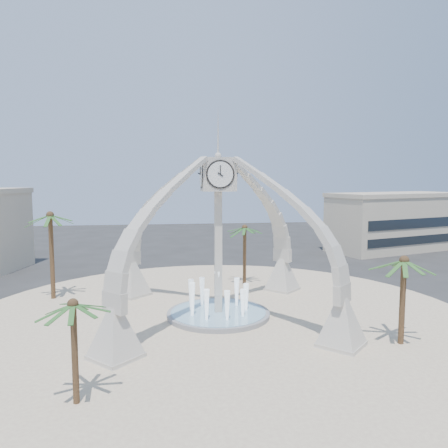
{
  "coord_description": "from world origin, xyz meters",
  "views": [
    {
      "loc": [
        -4.08,
        -32.84,
        10.79
      ],
      "look_at": [
        0.72,
        2.0,
        7.07
      ],
      "focal_mm": 35.0,
      "sensor_mm": 36.0,
      "label": 1
    }
  ],
  "objects": [
    {
      "name": "building_ne",
      "position": [
        30.0,
        28.0,
        4.31
      ],
      "size": [
        21.87,
        14.17,
        8.6
      ],
      "rotation": [
        0.0,
        0.0,
        0.31
      ],
      "color": "#B8AA90",
      "rests_on": "ground"
    },
    {
      "name": "palm_east",
      "position": [
        11.07,
        -7.24,
        5.47
      ],
      "size": [
        4.04,
        4.04,
        6.28
      ],
      "rotation": [
        0.0,
        0.0,
        0.03
      ],
      "color": "brown",
      "rests_on": "ground"
    },
    {
      "name": "palm_south",
      "position": [
        -8.37,
        -12.18,
        4.85
      ],
      "size": [
        3.54,
        3.54,
        5.54
      ],
      "rotation": [
        0.0,
        0.0,
        0.08
      ],
      "color": "brown",
      "rests_on": "ground"
    },
    {
      "name": "plaza",
      "position": [
        0.0,
        0.0,
        0.03
      ],
      "size": [
        40.0,
        40.0,
        0.06
      ],
      "primitive_type": "cylinder",
      "color": "beige",
      "rests_on": "ground"
    },
    {
      "name": "palm_west",
      "position": [
        -14.02,
        7.06,
        7.4
      ],
      "size": [
        5.67,
        5.67,
        8.34
      ],
      "rotation": [
        0.0,
        0.0,
        0.43
      ],
      "color": "brown",
      "rests_on": "ground"
    },
    {
      "name": "fountain",
      "position": [
        0.0,
        0.0,
        0.29
      ],
      "size": [
        8.0,
        8.0,
        3.62
      ],
      "color": "gray",
      "rests_on": "ground"
    },
    {
      "name": "clock_tower",
      "position": [
        -0.0,
        -0.0,
        6.49
      ],
      "size": [
        17.94,
        17.94,
        16.3
      ],
      "color": "#B8AFA4",
      "rests_on": "ground"
    },
    {
      "name": "ground",
      "position": [
        0.0,
        0.0,
        0.0
      ],
      "size": [
        140.0,
        140.0,
        0.0
      ],
      "primitive_type": "plane",
      "color": "#282828",
      "rests_on": "ground"
    },
    {
      "name": "palm_north",
      "position": [
        3.94,
        10.05,
        5.73
      ],
      "size": [
        4.12,
        4.12,
        6.51
      ],
      "rotation": [
        0.0,
        0.0,
        0.14
      ],
      "color": "brown",
      "rests_on": "ground"
    }
  ]
}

